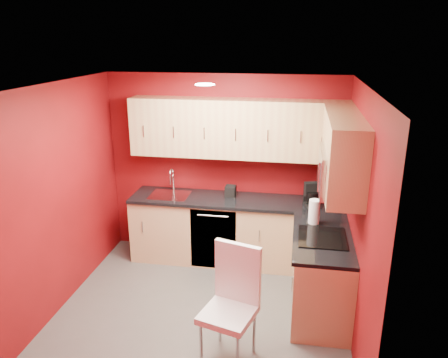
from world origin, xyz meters
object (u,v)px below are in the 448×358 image
(napkin_holder, at_px, (231,191))
(coffee_maker, at_px, (313,195))
(sink, at_px, (170,192))
(paper_towel, at_px, (314,212))
(dining_chair, at_px, (228,308))
(microwave, at_px, (339,171))

(napkin_holder, bearing_deg, coffee_maker, -8.93)
(sink, xyz_separation_m, coffee_maker, (1.89, -0.09, 0.11))
(coffee_maker, xyz_separation_m, paper_towel, (0.01, -0.56, -0.00))
(coffee_maker, distance_m, napkin_holder, 1.08)
(dining_chair, bearing_deg, coffee_maker, 83.51)
(sink, xyz_separation_m, dining_chair, (1.12, -1.93, -0.38))
(microwave, height_order, napkin_holder, microwave)
(microwave, distance_m, paper_towel, 0.73)
(microwave, bearing_deg, napkin_holder, 139.70)
(microwave, height_order, sink, microwave)
(sink, relative_size, napkin_holder, 3.54)
(dining_chair, bearing_deg, paper_towel, 74.95)
(microwave, height_order, coffee_maker, microwave)
(napkin_holder, bearing_deg, microwave, -40.30)
(coffee_maker, distance_m, paper_towel, 0.56)
(microwave, relative_size, dining_chair, 0.67)
(napkin_holder, xyz_separation_m, paper_towel, (1.08, -0.73, 0.07))
(napkin_holder, bearing_deg, dining_chair, -81.51)
(napkin_holder, bearing_deg, paper_towel, -34.06)
(coffee_maker, distance_m, dining_chair, 2.05)
(sink, bearing_deg, paper_towel, -18.91)
(coffee_maker, bearing_deg, dining_chair, -129.18)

